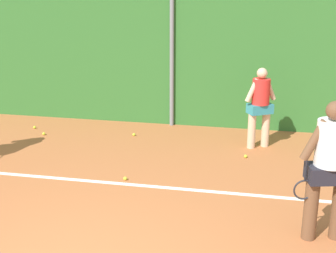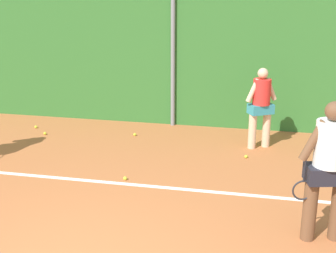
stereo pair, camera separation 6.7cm
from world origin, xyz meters
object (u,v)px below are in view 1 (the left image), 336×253
object	(u,v)px
player_foreground_near	(329,164)
tennis_ball_6	(125,178)
tennis_ball_1	(246,156)
tennis_ball_4	(44,134)
player_backcourt_far	(260,103)
tennis_ball_8	(134,135)
tennis_ball_0	(35,127)

from	to	relation	value
player_foreground_near	tennis_ball_6	xyz separation A→B (m)	(-3.16, 1.30, -1.05)
tennis_ball_1	tennis_ball_4	xyz separation A→B (m)	(-4.52, 0.51, 0.00)
player_backcourt_far	tennis_ball_8	world-z (taller)	player_backcourt_far
player_foreground_near	player_backcourt_far	bearing A→B (deg)	-88.80
tennis_ball_4	tennis_ball_6	xyz separation A→B (m)	(2.50, -2.00, 0.00)
tennis_ball_1	tennis_ball_0	bearing A→B (deg)	169.64
player_foreground_near	player_backcourt_far	xyz separation A→B (m)	(-0.92, 3.48, -0.14)
player_foreground_near	tennis_ball_4	distance (m)	6.63
tennis_ball_4	tennis_ball_6	size ratio (longest dim) A/B	1.00
player_foreground_near	tennis_ball_8	distance (m)	5.26
tennis_ball_6	tennis_ball_8	distance (m)	2.39
player_foreground_near	player_backcourt_far	size ratio (longest dim) A/B	1.15
tennis_ball_6	tennis_ball_1	bearing A→B (deg)	36.39
player_backcourt_far	tennis_ball_6	world-z (taller)	player_backcourt_far
player_foreground_near	tennis_ball_8	size ratio (longest dim) A/B	29.22
player_backcourt_far	tennis_ball_6	bearing A→B (deg)	13.56
player_foreground_near	tennis_ball_1	world-z (taller)	player_foreground_near
tennis_ball_8	tennis_ball_4	bearing A→B (deg)	-170.29
tennis_ball_4	tennis_ball_6	bearing A→B (deg)	-38.70
player_backcourt_far	tennis_ball_1	xyz separation A→B (m)	(-0.22, -0.69, -0.91)
tennis_ball_4	tennis_ball_8	size ratio (longest dim) A/B	1.00
player_backcourt_far	tennis_ball_1	bearing A→B (deg)	41.52
tennis_ball_4	tennis_ball_0	bearing A→B (deg)	136.75
player_backcourt_far	tennis_ball_1	world-z (taller)	player_backcourt_far
player_backcourt_far	tennis_ball_4	xyz separation A→B (m)	(-4.75, -0.18, -0.91)
player_backcourt_far	tennis_ball_0	size ratio (longest dim) A/B	25.40
player_foreground_near	tennis_ball_6	distance (m)	3.58
player_foreground_near	tennis_ball_0	bearing A→B (deg)	-44.83
tennis_ball_0	tennis_ball_1	size ratio (longest dim) A/B	1.00
tennis_ball_0	tennis_ball_8	bearing A→B (deg)	-1.28
tennis_ball_6	player_foreground_near	bearing A→B (deg)	-22.28
player_foreground_near	tennis_ball_4	world-z (taller)	player_foreground_near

